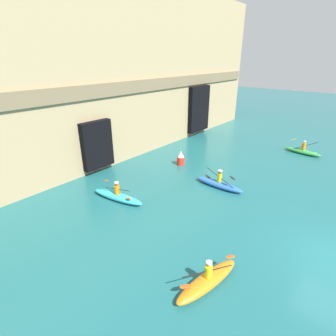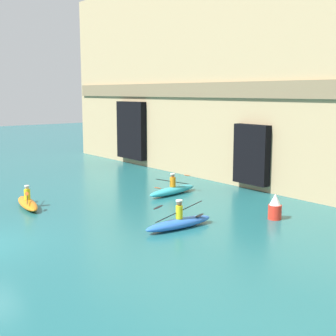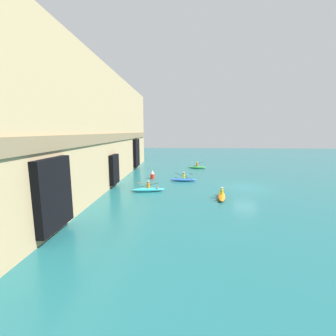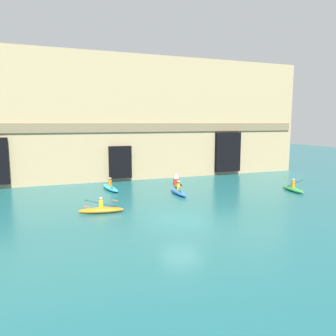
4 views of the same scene
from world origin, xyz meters
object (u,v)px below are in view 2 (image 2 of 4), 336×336
Objects in this scene: kayak_blue at (179,222)px; kayak_orange at (28,203)px; marker_buoy at (275,207)px; kayak_cyan at (173,190)px.

kayak_blue is 1.05× the size of kayak_orange.
marker_buoy is at bearing 51.69° from kayak_orange.
kayak_cyan is 3.09× the size of marker_buoy.
kayak_blue is (5.20, -3.79, -0.00)m from kayak_cyan.
marker_buoy is at bearing 83.80° from kayak_cyan.
kayak_orange is at bearing -24.90° from kayak_cyan.
kayak_blue reaches higher than kayak_cyan.
kayak_blue reaches higher than marker_buoy.
kayak_blue is 8.04m from kayak_orange.
kayak_cyan is at bearing 54.62° from kayak_blue.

